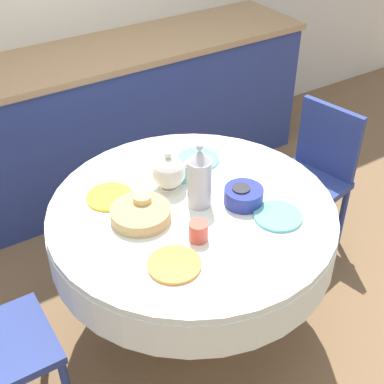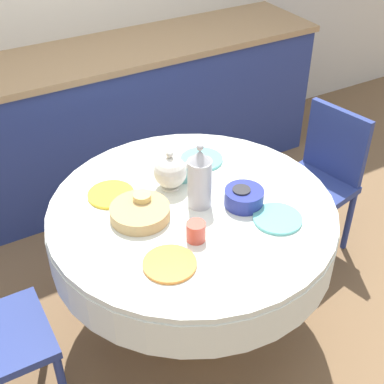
{
  "view_description": "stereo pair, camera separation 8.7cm",
  "coord_description": "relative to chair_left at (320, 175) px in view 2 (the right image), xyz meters",
  "views": [
    {
      "loc": [
        -0.99,
        -1.54,
        2.2
      ],
      "look_at": [
        0.0,
        0.0,
        0.85
      ],
      "focal_mm": 50.0,
      "sensor_mm": 36.0,
      "label": 1
    },
    {
      "loc": [
        -0.91,
        -1.58,
        2.2
      ],
      "look_at": [
        0.0,
        0.0,
        0.85
      ],
      "focal_mm": 50.0,
      "sensor_mm": 36.0,
      "label": 2
    }
  ],
  "objects": [
    {
      "name": "ground_plane",
      "position": [
        -0.95,
        -0.2,
        -0.48
      ],
      "size": [
        12.0,
        12.0,
        0.0
      ],
      "primitive_type": "plane",
      "color": "brown"
    },
    {
      "name": "kitchen_counter",
      "position": [
        -0.95,
        1.19,
        -0.0
      ],
      "size": [
        3.24,
        0.64,
        0.96
      ],
      "color": "navy",
      "rests_on": "ground_plane"
    },
    {
      "name": "dining_table",
      "position": [
        -0.95,
        -0.2,
        0.16
      ],
      "size": [
        1.27,
        1.27,
        0.77
      ],
      "color": "tan",
      "rests_on": "ground_plane"
    },
    {
      "name": "chair_left",
      "position": [
        0.0,
        0.0,
        0.0
      ],
      "size": [
        0.47,
        0.47,
        0.86
      ],
      "rotation": [
        0.0,
        0.0,
        -4.5
      ],
      "color": "navy",
      "rests_on": "ground_plane"
    },
    {
      "name": "plate_near_left",
      "position": [
        -1.2,
        -0.47,
        0.29
      ],
      "size": [
        0.21,
        0.21,
        0.01
      ],
      "primitive_type": "cylinder",
      "color": "orange",
      "rests_on": "dining_table"
    },
    {
      "name": "cup_near_left",
      "position": [
        -1.04,
        -0.39,
        0.32
      ],
      "size": [
        0.08,
        0.08,
        0.08
      ],
      "primitive_type": "cylinder",
      "color": "#CC4C3D",
      "rests_on": "dining_table"
    },
    {
      "name": "plate_near_right",
      "position": [
        -0.68,
        -0.46,
        0.29
      ],
      "size": [
        0.21,
        0.21,
        0.01
      ],
      "primitive_type": "cylinder",
      "color": "#60BCB7",
      "rests_on": "dining_table"
    },
    {
      "name": "cup_near_right",
      "position": [
        -0.76,
        -0.29,
        0.32
      ],
      "size": [
        0.08,
        0.08,
        0.08
      ],
      "primitive_type": "cylinder",
      "color": "#28282D",
      "rests_on": "dining_table"
    },
    {
      "name": "plate_far_left",
      "position": [
        -1.22,
        0.05,
        0.29
      ],
      "size": [
        0.21,
        0.21,
        0.01
      ],
      "primitive_type": "cylinder",
      "color": "yellow",
      "rests_on": "dining_table"
    },
    {
      "name": "cup_far_left",
      "position": [
        -1.14,
        -0.11,
        0.32
      ],
      "size": [
        0.08,
        0.08,
        0.08
      ],
      "primitive_type": "cylinder",
      "color": "#DBB766",
      "rests_on": "dining_table"
    },
    {
      "name": "plate_far_right",
      "position": [
        -0.73,
        0.09,
        0.29
      ],
      "size": [
        0.21,
        0.21,
        0.01
      ],
      "primitive_type": "cylinder",
      "color": "#60BCB7",
      "rests_on": "dining_table"
    },
    {
      "name": "cup_far_right",
      "position": [
        -0.88,
        0.0,
        0.32
      ],
      "size": [
        0.08,
        0.08,
        0.08
      ],
      "primitive_type": "cylinder",
      "color": "#5BA39E",
      "rests_on": "dining_table"
    },
    {
      "name": "coffee_carafe",
      "position": [
        -0.91,
        -0.2,
        0.42
      ],
      "size": [
        0.1,
        0.1,
        0.31
      ],
      "color": "#B2B2B7",
      "rests_on": "dining_table"
    },
    {
      "name": "teapot",
      "position": [
        -0.96,
        -0.03,
        0.37
      ],
      "size": [
        0.21,
        0.15,
        0.2
      ],
      "color": "silver",
      "rests_on": "dining_table"
    },
    {
      "name": "bread_basket",
      "position": [
        -1.18,
        -0.15,
        0.31
      ],
      "size": [
        0.25,
        0.25,
        0.05
      ],
      "primitive_type": "cylinder",
      "color": "tan",
      "rests_on": "dining_table"
    },
    {
      "name": "fruit_bowl",
      "position": [
        -0.75,
        -0.3,
        0.32
      ],
      "size": [
        0.17,
        0.17,
        0.07
      ],
      "primitive_type": "cylinder",
      "color": "navy",
      "rests_on": "dining_table"
    }
  ]
}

